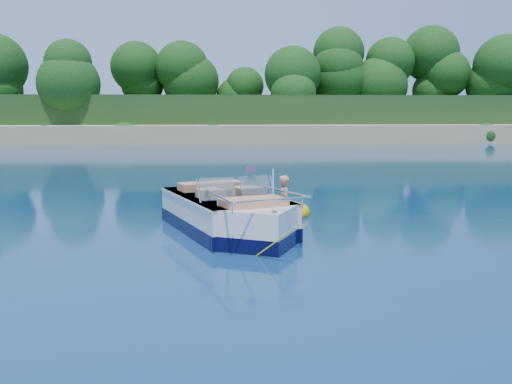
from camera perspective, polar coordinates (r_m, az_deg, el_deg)
ground at (r=11.57m, az=-4.75°, el=-5.55°), size 160.00×160.00×0.00m
shoreline at (r=75.04m, az=-4.34°, el=6.85°), size 170.00×59.00×6.00m
treeline at (r=52.33m, az=-4.39°, el=11.27°), size 150.00×7.12×8.19m
motorboat at (r=12.77m, az=-2.48°, el=-2.55°), size 3.17×5.35×1.87m
tow_tube at (r=15.02m, az=2.63°, el=-1.94°), size 1.54×1.54×0.39m
boy at (r=15.11m, az=2.78°, el=-2.27°), size 0.51×0.86×1.59m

